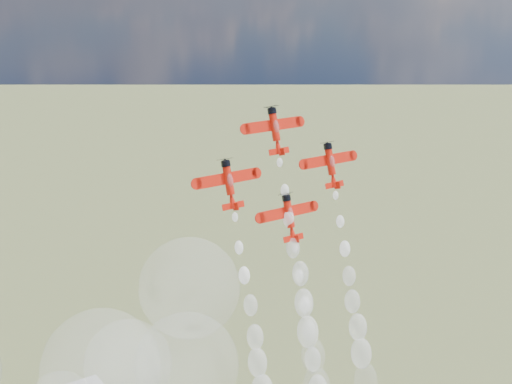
{
  "coord_description": "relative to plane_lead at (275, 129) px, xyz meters",
  "views": [
    {
      "loc": [
        -70.11,
        -84.51,
        147.36
      ],
      "look_at": [
        1.66,
        20.76,
        108.5
      ],
      "focal_mm": 50.0,
      "sensor_mm": 36.0,
      "label": 1
    }
  ],
  "objects": [
    {
      "name": "plane_lead",
      "position": [
        0.0,
        0.0,
        0.0
      ],
      "size": [
        12.87,
        5.25,
        8.95
      ],
      "rotation": [
        1.27,
        0.0,
        0.0
      ],
      "color": "red",
      "rests_on": "ground"
    },
    {
      "name": "plane_left",
      "position": [
        -11.99,
        -2.46,
        -8.03
      ],
      "size": [
        12.87,
        5.25,
        8.95
      ],
      "rotation": [
        1.27,
        0.0,
        0.0
      ],
      "color": "red",
      "rests_on": "ground"
    },
    {
      "name": "drifted_smoke_cloud",
      "position": [
        -40.03,
        0.48,
        -39.58
      ],
      "size": [
        69.1,
        32.11,
        53.01
      ],
      "color": "white",
      "rests_on": "ground"
    },
    {
      "name": "plane_slot",
      "position": [
        0.0,
        -4.93,
        -16.05
      ],
      "size": [
        12.87,
        5.25,
        8.95
      ],
      "rotation": [
        1.27,
        0.0,
        0.0
      ],
      "color": "red",
      "rests_on": "ground"
    },
    {
      "name": "plane_right",
      "position": [
        11.99,
        -2.46,
        -8.03
      ],
      "size": [
        12.87,
        5.25,
        8.95
      ],
      "rotation": [
        1.27,
        0.0,
        0.0
      ],
      "color": "red",
      "rests_on": "ground"
    },
    {
      "name": "smoke_trail_lead",
      "position": [
        -0.2,
        -13.48,
        -43.28
      ],
      "size": [
        5.46,
        18.3,
        50.12
      ],
      "color": "white",
      "rests_on": "plane_lead"
    }
  ]
}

